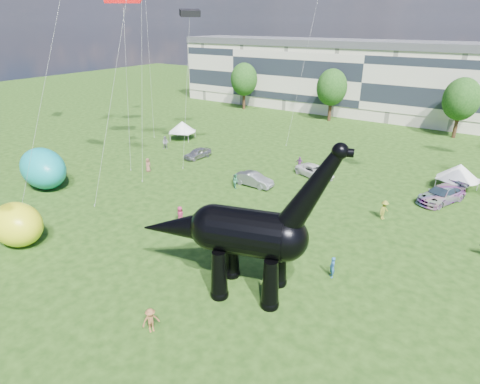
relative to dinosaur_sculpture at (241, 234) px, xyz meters
The scene contains 15 objects.
ground 6.12m from the dinosaur_sculpture, 111.80° to the right, with size 220.00×220.00×0.00m, color #16330C.
terrace_row 58.65m from the dinosaur_sculpture, 99.50° to the left, with size 78.00×11.00×12.00m, color beige.
tree_far_left 58.23m from the dinosaur_sculpture, 122.98° to the left, with size 5.20×5.20×9.44m.
tree_mid_left 50.74m from the dinosaur_sculpture, 105.65° to the left, with size 5.20×5.20×9.44m.
tree_mid_right 49.27m from the dinosaur_sculpture, 82.62° to the left, with size 5.20×5.20×9.44m.
dinosaur_sculpture is the anchor object (origin of this frame).
car_silver 28.08m from the dinosaur_sculpture, 135.13° to the left, with size 1.57×3.90×1.33m, color #A2A2A6.
car_grey 18.33m from the dinosaur_sculpture, 119.29° to the left, with size 1.52×4.37×1.44m, color slate.
car_white 22.50m from the dinosaur_sculpture, 101.39° to the left, with size 2.20×4.78×1.33m, color silver.
car_dark 24.20m from the dinosaur_sculpture, 68.69° to the left, with size 2.29×5.64×1.64m, color #595960.
gazebo_near 28.33m from the dinosaur_sculpture, 70.36° to the left, with size 5.13×5.13×2.85m.
gazebo_left 37.37m from the dinosaur_sculpture, 137.06° to the left, with size 4.93×4.93×2.70m.
inflatable_teal 27.39m from the dinosaur_sculpture, behind, with size 6.71×4.19×4.19m, color #0C9095.
inflatable_yellow 18.64m from the dinosaur_sculpture, 164.56° to the right, with size 4.51×3.47×3.47m, color yellow.
visitors 13.86m from the dinosaur_sculpture, 101.99° to the left, with size 46.93×37.34×1.82m.
Camera 1 is at (13.83, -14.16, 16.48)m, focal length 30.00 mm.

